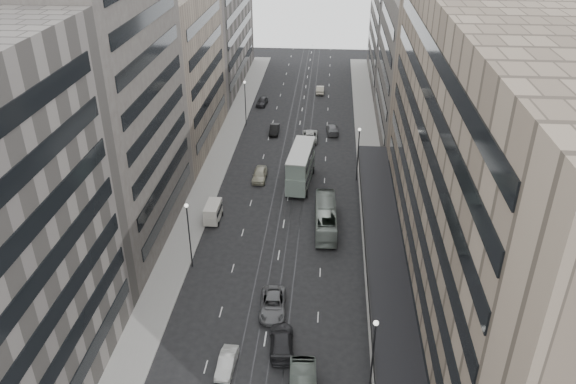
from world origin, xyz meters
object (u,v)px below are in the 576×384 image
(double_decker, at_px, (301,166))
(panel_van, at_px, (213,212))
(sedan_2, at_px, (273,304))
(bus_far, at_px, (326,217))
(sedan_1, at_px, (227,363))

(double_decker, height_order, panel_van, double_decker)
(panel_van, relative_size, sedan_2, 0.70)
(panel_van, bearing_deg, bus_far, -0.85)
(sedan_2, bearing_deg, sedan_1, -115.68)
(bus_far, distance_m, panel_van, 14.60)
(double_decker, xyz_separation_m, sedan_1, (-4.52, -36.04, -2.32))
(sedan_1, relative_size, sedan_2, 0.72)
(sedan_2, bearing_deg, bus_far, 69.65)
(sedan_1, bearing_deg, sedan_2, 70.70)
(bus_far, distance_m, sedan_2, 17.22)
(bus_far, distance_m, sedan_1, 26.00)
(sedan_1, height_order, sedan_2, sedan_2)
(panel_van, bearing_deg, sedan_2, -59.67)
(panel_van, distance_m, sedan_1, 25.78)
(double_decker, distance_m, sedan_1, 36.40)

